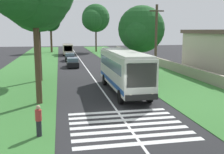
# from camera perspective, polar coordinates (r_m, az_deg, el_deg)

# --- Properties ---
(ground) EXTENTS (160.00, 160.00, 0.00)m
(ground) POSITION_cam_1_polar(r_m,az_deg,el_deg) (18.34, 1.56, -7.83)
(ground) COLOR #262628
(grass_verge_left) EXTENTS (120.00, 8.00, 0.04)m
(grass_verge_left) POSITION_cam_1_polar(r_m,az_deg,el_deg) (32.82, -18.51, -0.38)
(grass_verge_left) COLOR #387533
(grass_verge_left) RESTS_ON ground
(grass_verge_right) EXTENTS (120.00, 8.00, 0.04)m
(grass_verge_right) POSITION_cam_1_polar(r_m,az_deg,el_deg) (34.68, 9.43, 0.53)
(grass_verge_right) COLOR #387533
(grass_verge_right) RESTS_ON ground
(centre_line) EXTENTS (110.00, 0.16, 0.01)m
(centre_line) POSITION_cam_1_polar(r_m,az_deg,el_deg) (32.75, -4.15, 0.06)
(centre_line) COLOR silver
(centre_line) RESTS_ON ground
(coach_bus) EXTENTS (11.16, 2.62, 3.73)m
(coach_bus) POSITION_cam_1_polar(r_m,az_deg,el_deg) (24.35, 2.45, 1.77)
(coach_bus) COLOR silver
(coach_bus) RESTS_ON ground
(zebra_crossing) EXTENTS (5.85, 6.80, 0.01)m
(zebra_crossing) POSITION_cam_1_polar(r_m,az_deg,el_deg) (16.32, 3.26, -10.11)
(zebra_crossing) COLOR silver
(zebra_crossing) RESTS_ON ground
(trailing_car_0) EXTENTS (4.30, 1.78, 1.43)m
(trailing_car_0) POSITION_cam_1_polar(r_m,az_deg,el_deg) (41.66, -8.34, 3.01)
(trailing_car_0) COLOR black
(trailing_car_0) RESTS_ON ground
(trailing_car_1) EXTENTS (4.30, 1.78, 1.43)m
(trailing_car_1) POSITION_cam_1_polar(r_m,az_deg,el_deg) (50.36, -8.90, 4.17)
(trailing_car_1) COLOR black
(trailing_car_1) RESTS_ON ground
(trailing_minibus_0) EXTENTS (6.00, 2.14, 2.53)m
(trailing_minibus_0) POSITION_cam_1_polar(r_m,az_deg,el_deg) (61.91, -9.37, 6.02)
(trailing_minibus_0) COLOR #BFB299
(trailing_minibus_0) RESTS_ON ground
(roadside_tree_left_1) EXTENTS (6.03, 4.85, 10.02)m
(roadside_tree_left_1) POSITION_cam_1_polar(r_m,az_deg,el_deg) (70.17, -13.00, 11.19)
(roadside_tree_left_1) COLOR #4C3826
(roadside_tree_left_1) RESTS_ON grass_verge_left
(roadside_tree_left_2) EXTENTS (7.83, 6.69, 12.00)m
(roadside_tree_left_2) POSITION_cam_1_polar(r_m,az_deg,el_deg) (30.70, -15.96, 15.01)
(roadside_tree_left_2) COLOR #3D2D1E
(roadside_tree_left_2) RESTS_ON grass_verge_left
(roadside_tree_right_0) EXTENTS (8.74, 7.28, 12.18)m
(roadside_tree_right_0) POSITION_cam_1_polar(r_m,az_deg,el_deg) (70.60, -3.66, 12.19)
(roadside_tree_right_0) COLOR #3D2D1E
(roadside_tree_right_0) RESTS_ON grass_verge_right
(roadside_tree_right_2) EXTENTS (6.11, 5.25, 8.29)m
(roadside_tree_right_2) POSITION_cam_1_polar(r_m,az_deg,el_deg) (31.10, 5.97, 9.81)
(roadside_tree_right_2) COLOR #3D2D1E
(roadside_tree_right_2) RESTS_ON grass_verge_right
(utility_pole) EXTENTS (0.24, 1.40, 7.94)m
(utility_pole) POSITION_cam_1_polar(r_m,az_deg,el_deg) (26.60, 9.26, 6.69)
(utility_pole) COLOR #473828
(utility_pole) RESTS_ON grass_verge_right
(roadside_wall) EXTENTS (70.00, 0.40, 1.19)m
(roadside_wall) POSITION_cam_1_polar(r_m,az_deg,el_deg) (40.43, 11.51, 2.66)
(roadside_wall) COLOR #9E937F
(roadside_wall) RESTS_ON grass_verge_right
(pedestrian) EXTENTS (0.34, 0.34, 1.69)m
(pedestrian) POSITION_cam_1_polar(r_m,az_deg,el_deg) (14.83, -15.28, -8.84)
(pedestrian) COLOR #26262D
(pedestrian) RESTS_ON grass_verge_left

